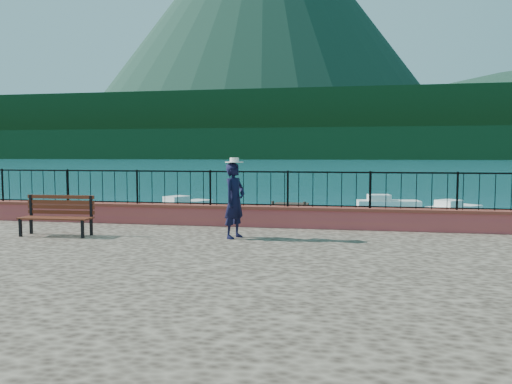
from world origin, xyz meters
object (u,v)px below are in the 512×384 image
(boat_1, at_px, (412,228))
(person, at_px, (235,201))
(park_bench, at_px, (57,224))
(boat_2, at_px, (454,206))
(boat_4, at_px, (388,201))
(boat_3, at_px, (184,202))

(boat_1, bearing_deg, person, -88.64)
(park_bench, bearing_deg, person, 4.15)
(boat_2, xyz_separation_m, boat_4, (-3.26, 2.62, 0.00))
(boat_4, bearing_deg, boat_2, -46.34)
(park_bench, distance_m, boat_4, 21.89)
(boat_3, distance_m, boat_4, 12.26)
(person, xyz_separation_m, boat_4, (5.02, 19.24, -1.71))
(park_bench, bearing_deg, boat_1, 40.10)
(boat_2, bearing_deg, boat_4, 96.18)
(boat_1, relative_size, boat_3, 1.08)
(person, xyz_separation_m, boat_2, (8.28, 16.62, -1.71))
(boat_3, bearing_deg, boat_1, -97.17)
(boat_1, bearing_deg, boat_2, 102.68)
(boat_1, xyz_separation_m, boat_3, (-11.97, 8.26, 0.00))
(park_bench, relative_size, boat_2, 0.54)
(person, xyz_separation_m, boat_3, (-6.90, 16.37, -1.71))
(boat_1, xyz_separation_m, boat_4, (-0.05, 11.12, 0.00))
(person, distance_m, boat_2, 18.65)
(park_bench, xyz_separation_m, boat_2, (12.67, 17.11, -1.10))
(boat_1, distance_m, boat_3, 14.54)
(boat_2, relative_size, boat_4, 0.90)
(boat_1, relative_size, boat_4, 1.07)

